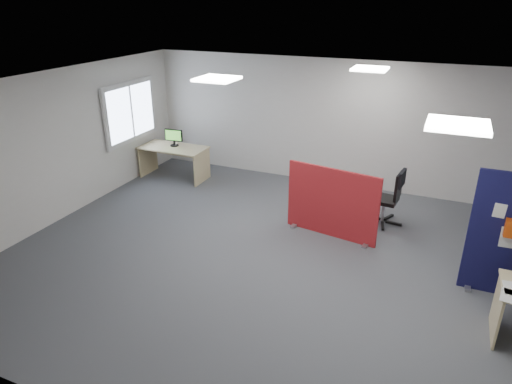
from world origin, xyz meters
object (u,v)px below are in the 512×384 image
(second_desk, at_px, (175,154))
(office_chair, at_px, (391,194))
(monitor_second, at_px, (174,137))
(red_divider, at_px, (332,204))

(second_desk, bearing_deg, office_chair, -6.02)
(second_desk, height_order, monitor_second, monitor_second)
(office_chair, bearing_deg, second_desk, -179.57)
(monitor_second, bearing_deg, red_divider, -24.54)
(monitor_second, xyz_separation_m, office_chair, (4.89, -0.56, -0.35))
(monitor_second, distance_m, office_chair, 4.93)
(second_desk, distance_m, office_chair, 4.89)
(second_desk, relative_size, monitor_second, 3.56)
(red_divider, relative_size, second_desk, 1.09)
(second_desk, relative_size, office_chair, 1.43)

